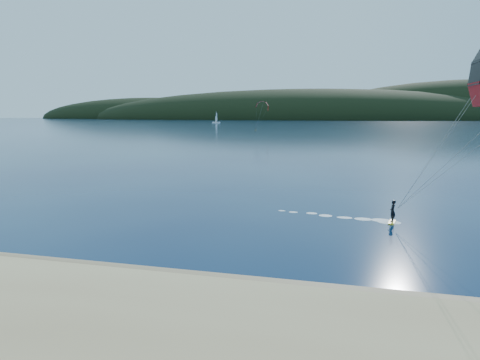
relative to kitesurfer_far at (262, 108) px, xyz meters
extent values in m
plane|color=#08173A|center=(29.82, -204.47, -12.87)|extent=(1800.00, 1800.00, 0.00)
cube|color=#917854|center=(29.82, -199.97, -12.82)|extent=(220.00, 2.50, 0.10)
ellipsoid|color=black|center=(-20.18, 515.53, -12.87)|extent=(840.00, 280.00, 110.00)
ellipsoid|color=black|center=(289.82, 555.53, -12.87)|extent=(600.00, 240.00, 140.00)
ellipsoid|color=black|center=(-350.18, 575.53, -12.87)|extent=(520.00, 220.00, 90.00)
cube|color=yellow|center=(43.63, -184.63, -12.82)|extent=(0.88, 1.64, 0.09)
imported|color=black|center=(43.63, -184.63, -11.82)|extent=(0.62, 0.80, 1.93)
cylinder|color=gray|center=(47.50, -187.82, -6.27)|extent=(0.02, 0.02, 13.82)
cube|color=yellow|center=(-5.03, 6.57, -12.83)|extent=(1.09, 1.35, 0.08)
imported|color=black|center=(-5.03, 6.57, -11.98)|extent=(0.96, 1.01, 1.64)
cylinder|color=gray|center=(-2.32, 3.08, -5.72)|extent=(0.02, 0.02, 14.38)
cube|color=white|center=(-83.08, 188.73, -12.33)|extent=(8.98, 4.17, 1.51)
cylinder|color=white|center=(-83.08, 188.73, -6.40)|extent=(0.22, 0.22, 11.87)
cube|color=white|center=(-83.03, 190.24, -6.40)|extent=(0.52, 2.78, 8.63)
cube|color=white|center=(-83.03, 187.00, -8.56)|extent=(0.41, 2.14, 5.40)
camera|label=1|loc=(38.05, -219.60, -3.48)|focal=28.98mm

